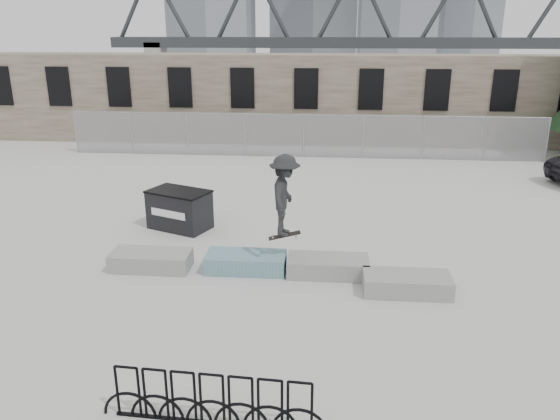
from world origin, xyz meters
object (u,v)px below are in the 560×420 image
Objects in this scene: planter_far_left at (151,260)px; planter_center_right at (328,265)px; planter_offset at (407,283)px; dumpster at (180,209)px; bike_rack at (212,400)px; skateboarder at (285,196)px; planter_center_left at (246,261)px.

planter_center_right is (4.48, 0.02, 0.00)m from planter_far_left.
dumpster is (-6.33, 3.74, 0.36)m from planter_offset.
planter_far_left is at bearing 116.23° from bike_rack.
dumpster is (-0.02, 2.95, 0.36)m from planter_far_left.
planter_far_left is at bearing -179.70° from planter_center_right.
bike_rack is at bearing -127.05° from planter_offset.
skateboarder reaches higher than bike_rack.
planter_center_right is (2.06, -0.07, 0.00)m from planter_center_left.
planter_offset is at bearing -12.83° from planter_center_left.
planter_center_left is 3.78m from dumpster.
planter_center_right is 5.38m from dumpster.
skateboarder reaches higher than dumpster.
planter_far_left is at bearing 94.80° from skateboarder.
planter_far_left is 0.56× the size of bike_rack.
planter_far_left is at bearing -177.81° from planter_center_left.
planter_offset is at bearing 52.95° from bike_rack.
skateboarder is (-2.91, 0.88, 1.77)m from planter_offset.
skateboarder is (3.40, 0.09, 1.77)m from planter_far_left.
planter_offset is at bearing -24.07° from planter_center_right.
dumpster is 0.58× the size of bike_rack.
dumpster reaches higher than planter_center_left.
planter_center_left is at bearing -26.46° from dumpster.
planter_far_left is 2.42m from planter_center_left.
planter_center_left is 1.00× the size of planter_offset.
bike_rack is at bearing -63.77° from planter_far_left.
planter_center_left is at bearing 178.08° from planter_center_right.
skateboarder is at bearing 1.45° from planter_far_left.
planter_center_left is 2.02m from skateboarder.
planter_center_left is at bearing 93.11° from bike_rack.
planter_center_left and planter_offset have the same top height.
planter_center_right is 0.94× the size of skateboarder.
skateboarder is (-1.08, 0.06, 1.77)m from planter_center_right.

